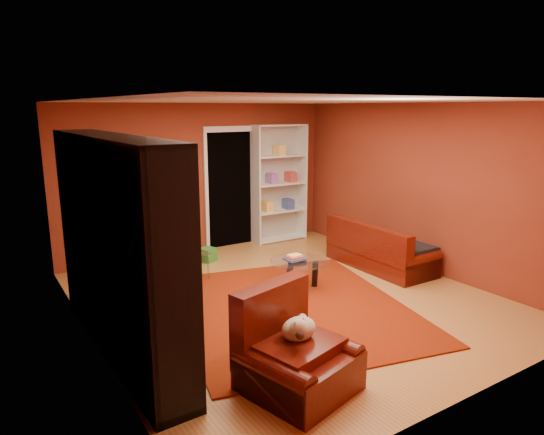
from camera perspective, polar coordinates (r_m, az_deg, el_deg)
floor at (r=6.65m, az=1.88°, el=-9.73°), size 5.00×5.50×0.05m
ceiling at (r=6.14m, az=2.07°, el=13.76°), size 5.00×5.50×0.05m
wall_back at (r=8.66m, az=-8.52°, el=4.55°), size 5.00×0.05×2.60m
wall_left at (r=5.29m, az=-21.20°, el=-1.44°), size 0.05×5.50×2.60m
wall_right at (r=7.95m, az=17.17°, el=3.39°), size 0.05×5.50×2.60m
doorway at (r=8.91m, az=-4.83°, el=3.26°), size 1.06×0.60×2.16m
rug at (r=6.34m, az=2.32°, el=-10.55°), size 3.49×3.84×0.02m
media_unit at (r=5.15m, az=-17.77°, el=-3.47°), size 0.55×2.97×2.27m
christmas_tree at (r=7.68m, az=-13.03°, el=1.15°), size 1.49×1.49×2.09m
gift_box_teal at (r=7.90m, az=-13.53°, el=-4.91°), size 0.43×0.43×0.33m
gift_box_green at (r=8.20m, az=-7.59°, el=-4.37°), size 0.31×0.31×0.23m
white_bookshelf at (r=9.25m, az=0.85°, el=4.00°), size 1.06×0.41×2.28m
armchair at (r=4.53m, az=3.22°, el=-15.44°), size 1.18×1.18×0.76m
dog at (r=4.51m, az=3.16°, el=-12.94°), size 0.46×0.39×0.25m
sofa at (r=7.98m, az=12.72°, el=-3.07°), size 0.80×1.78×0.76m
coffee_table at (r=6.92m, az=3.21°, el=-6.66°), size 0.84×0.84×0.52m
acrylic_chair at (r=7.28m, az=-9.48°, el=-4.20°), size 0.51×0.54×0.83m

